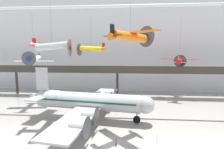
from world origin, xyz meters
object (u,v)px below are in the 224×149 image
(suspended_plane_white_twin, at_px, (35,60))
(stanchion_barrier, at_px, (157,140))
(suspended_plane_orange_highwing, at_px, (130,36))
(info_sign_pedestal, at_px, (116,142))
(suspended_plane_silver_racer, at_px, (52,46))
(suspended_plane_yellow_lowwing, at_px, (91,49))
(suspended_plane_red_highwing, at_px, (179,61))
(airliner_silver_main, at_px, (87,101))

(suspended_plane_white_twin, relative_size, stanchion_barrier, 10.67)
(suspended_plane_orange_highwing, distance_m, info_sign_pedestal, 15.15)
(suspended_plane_white_twin, bearing_deg, suspended_plane_silver_racer, 31.58)
(suspended_plane_silver_racer, distance_m, stanchion_barrier, 21.87)
(info_sign_pedestal, bearing_deg, stanchion_barrier, 16.76)
(suspended_plane_orange_highwing, relative_size, suspended_plane_yellow_lowwing, 0.82)
(suspended_plane_white_twin, distance_m, suspended_plane_red_highwing, 36.82)
(suspended_plane_white_twin, xyz_separation_m, info_sign_pedestal, (19.96, -16.74, -10.33))
(suspended_plane_red_highwing, distance_m, suspended_plane_silver_racer, 33.57)
(suspended_plane_white_twin, bearing_deg, stanchion_barrier, 50.64)
(suspended_plane_orange_highwing, relative_size, info_sign_pedestal, 6.43)
(stanchion_barrier, relative_size, info_sign_pedestal, 0.87)
(airliner_silver_main, height_order, suspended_plane_white_twin, suspended_plane_white_twin)
(suspended_plane_yellow_lowwing, distance_m, info_sign_pedestal, 25.60)
(suspended_plane_silver_racer, height_order, info_sign_pedestal, suspended_plane_silver_racer)
(suspended_plane_orange_highwing, relative_size, suspended_plane_silver_racer, 0.85)
(stanchion_barrier, bearing_deg, suspended_plane_yellow_lowwing, 123.89)
(airliner_silver_main, relative_size, suspended_plane_red_highwing, 2.21)
(suspended_plane_red_highwing, bearing_deg, suspended_plane_white_twin, 124.55)
(suspended_plane_yellow_lowwing, xyz_separation_m, suspended_plane_silver_racer, (-3.69, -14.71, 0.24))
(airliner_silver_main, xyz_separation_m, suspended_plane_yellow_lowwing, (-1.46, 11.91, 9.87))
(suspended_plane_red_highwing, bearing_deg, suspended_plane_yellow_lowwing, 122.74)
(suspended_plane_yellow_lowwing, distance_m, stanchion_barrier, 26.80)
(suspended_plane_yellow_lowwing, bearing_deg, suspended_plane_red_highwing, -156.76)
(suspended_plane_white_twin, bearing_deg, suspended_plane_orange_highwing, 51.52)
(suspended_plane_white_twin, relative_size, suspended_plane_orange_highwing, 1.44)
(suspended_plane_red_highwing, relative_size, suspended_plane_silver_racer, 1.37)
(suspended_plane_white_twin, bearing_deg, info_sign_pedestal, 41.48)
(airliner_silver_main, distance_m, suspended_plane_yellow_lowwing, 15.54)
(airliner_silver_main, bearing_deg, suspended_plane_orange_highwing, -23.91)
(suspended_plane_yellow_lowwing, relative_size, info_sign_pedestal, 7.80)
(airliner_silver_main, height_order, suspended_plane_red_highwing, suspended_plane_red_highwing)
(stanchion_barrier, bearing_deg, airliner_silver_main, 146.98)
(suspended_plane_silver_racer, bearing_deg, airliner_silver_main, 22.59)
(suspended_plane_white_twin, xyz_separation_m, suspended_plane_orange_highwing, (21.75, -12.53, 4.12))
(airliner_silver_main, height_order, suspended_plane_yellow_lowwing, suspended_plane_yellow_lowwing)
(suspended_plane_yellow_lowwing, bearing_deg, suspended_plane_orange_highwing, 128.83)
(airliner_silver_main, bearing_deg, suspended_plane_red_highwing, 46.63)
(suspended_plane_white_twin, distance_m, info_sign_pedestal, 28.02)
(airliner_silver_main, xyz_separation_m, stanchion_barrier, (11.62, -7.55, -3.09))
(suspended_plane_white_twin, relative_size, suspended_plane_silver_racer, 1.22)
(suspended_plane_red_highwing, bearing_deg, stanchion_barrier, 177.84)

